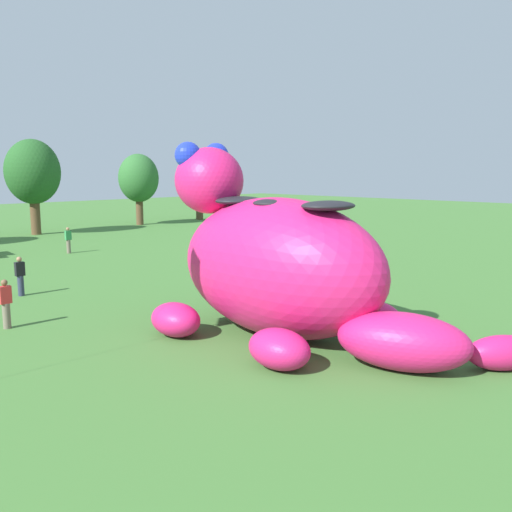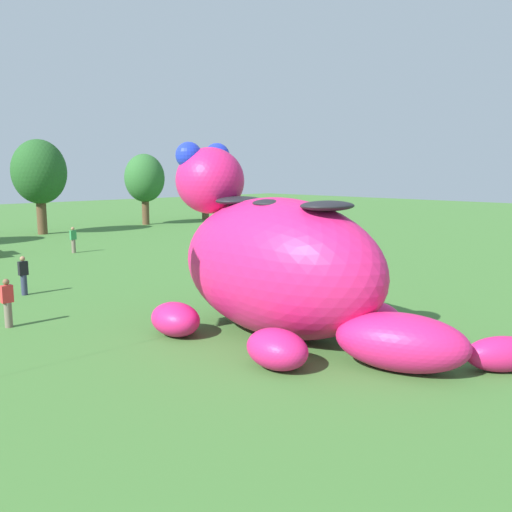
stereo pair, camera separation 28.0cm
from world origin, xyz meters
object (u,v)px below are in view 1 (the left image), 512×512
at_px(giant_inflatable_creature, 279,265).
at_px(spectator_near_inflatable, 20,276).
at_px(spectator_far_side, 68,240).
at_px(spectator_mid_field, 6,304).

height_order(giant_inflatable_creature, spectator_near_inflatable, giant_inflatable_creature).
bearing_deg(giant_inflatable_creature, spectator_near_inflatable, 107.38).
bearing_deg(spectator_far_side, giant_inflatable_creature, -99.43).
height_order(giant_inflatable_creature, spectator_far_side, giant_inflatable_creature).
height_order(spectator_near_inflatable, spectator_far_side, same).
distance_m(spectator_near_inflatable, spectator_mid_field, 5.22).
height_order(spectator_near_inflatable, spectator_mid_field, same).
xyz_separation_m(giant_inflatable_creature, spectator_mid_field, (-6.06, 7.07, -1.48)).
height_order(giant_inflatable_creature, spectator_mid_field, giant_inflatable_creature).
bearing_deg(spectator_near_inflatable, giant_inflatable_creature, -72.62).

